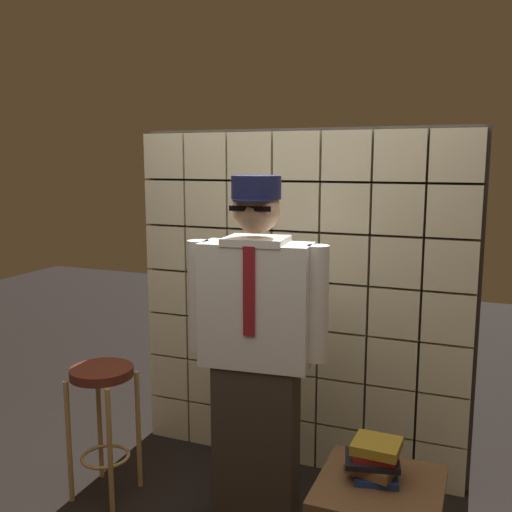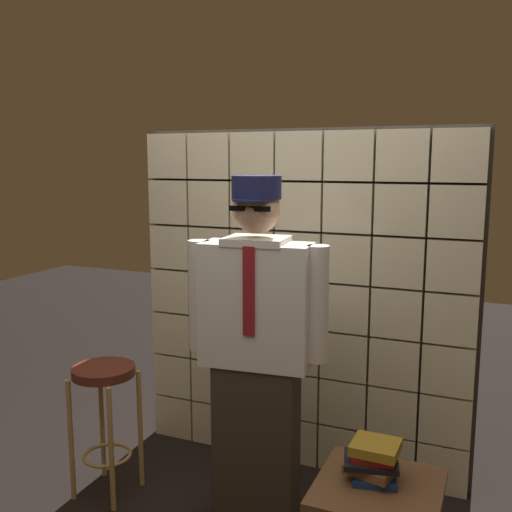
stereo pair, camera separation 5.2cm
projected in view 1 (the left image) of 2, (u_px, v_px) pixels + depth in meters
The scene contains 5 objects.
glass_block_wall at pixel (297, 303), 3.48m from camera, with size 2.04×0.10×2.04m.
standing_person at pixel (256, 350), 2.85m from camera, with size 0.71×0.32×1.77m.
bar_stool at pixel (103, 400), 3.17m from camera, with size 0.34×0.34×0.73m.
side_table at pixel (379, 497), 2.48m from camera, with size 0.52×0.52×0.49m.
book_stack at pixel (374, 459), 2.50m from camera, with size 0.26×0.22×0.17m.
Camera 1 is at (1.04, -2.03, 1.84)m, focal length 40.90 mm.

